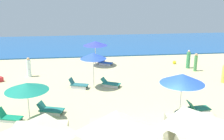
{
  "coord_description": "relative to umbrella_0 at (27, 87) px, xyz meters",
  "views": [
    {
      "loc": [
        -3.79,
        -11.21,
        6.91
      ],
      "look_at": [
        -1.5,
        7.56,
        1.22
      ],
      "focal_mm": 43.25,
      "sensor_mm": 36.0,
      "label": 1
    }
  ],
  "objects": [
    {
      "name": "ground_plane",
      "position": [
        6.59,
        -2.33,
        -2.06
      ],
      "size": [
        60.0,
        60.0,
        0.0
      ],
      "primitive_type": "plane",
      "color": "beige"
    },
    {
      "name": "ocean",
      "position": [
        6.59,
        20.88,
        -2.0
      ],
      "size": [
        60.0,
        13.59,
        0.12
      ],
      "primitive_type": "cube",
      "color": "#1F579B",
      "rests_on": "ground_plane"
    },
    {
      "name": "umbrella_0",
      "position": [
        0.0,
        0.0,
        0.0
      ],
      "size": [
        2.26,
        2.26,
        2.27
      ],
      "color": "silver",
      "rests_on": "ground_plane"
    },
    {
      "name": "lounge_chair_0_0",
      "position": [
        0.96,
        1.04,
        -1.83
      ],
      "size": [
        1.6,
        1.09,
        0.64
      ],
      "rotation": [
        0.0,
        0.0,
        1.25
      ],
      "color": "silver",
      "rests_on": "ground_plane"
    },
    {
      "name": "lounge_chair_0_1",
      "position": [
        -1.16,
        0.31,
        -1.82
      ],
      "size": [
        1.41,
        0.91,
        0.73
      ],
      "rotation": [
        0.0,
        0.0,
        1.27
      ],
      "color": "silver",
      "rests_on": "ground_plane"
    },
    {
      "name": "umbrella_1",
      "position": [
        4.22,
        10.82,
        0.07
      ],
      "size": [
        2.23,
        2.23,
        2.34
      ],
      "color": "silver",
      "rests_on": "ground_plane"
    },
    {
      "name": "lounge_chair_1_0",
      "position": [
        4.55,
        12.07,
        -1.78
      ],
      "size": [
        1.34,
        1.0,
        0.74
      ],
      "rotation": [
        0.0,
        0.0,
        1.16
      ],
      "color": "silver",
      "rests_on": "ground_plane"
    },
    {
      "name": "lounge_chair_1_1",
      "position": [
        5.1,
        11.01,
        -1.84
      ],
      "size": [
        1.49,
        1.2,
        0.64
      ],
      "rotation": [
        0.0,
        0.0,
        1.04
      ],
      "color": "silver",
      "rests_on": "ground_plane"
    },
    {
      "name": "umbrella_2",
      "position": [
        8.21,
        -0.38,
        0.24
      ],
      "size": [
        2.41,
        2.41,
        2.57
      ],
      "color": "silver",
      "rests_on": "ground_plane"
    },
    {
      "name": "lounge_chair_2_0",
      "position": [
        9.47,
        0.08,
        -1.79
      ],
      "size": [
        1.36,
        0.76,
        0.74
      ],
      "rotation": [
        0.0,
        0.0,
        1.67
      ],
      "color": "silver",
      "rests_on": "ground_plane"
    },
    {
      "name": "umbrella_4",
      "position": [
        3.72,
        4.94,
        0.33
      ],
      "size": [
        1.87,
        1.87,
        2.61
      ],
      "color": "silver",
      "rests_on": "ground_plane"
    },
    {
      "name": "lounge_chair_4_0",
      "position": [
        4.93,
        5.08,
        -1.83
      ],
      "size": [
        1.53,
        1.18,
        0.61
      ],
      "rotation": [
        0.0,
        0.0,
        1.09
      ],
      "color": "silver",
      "rests_on": "ground_plane"
    },
    {
      "name": "lounge_chair_4_1",
      "position": [
        2.58,
        4.99,
        -1.79
      ],
      "size": [
        1.47,
        0.99,
        0.74
      ],
      "rotation": [
        0.0,
        0.0,
        1.22
      ],
      "color": "silver",
      "rests_on": "ground_plane"
    },
    {
      "name": "beachgoer_0",
      "position": [
        12.78,
        8.07,
        -1.29
      ],
      "size": [
        0.34,
        0.34,
        1.59
      ],
      "rotation": [
        0.0,
        0.0,
        1.78
      ],
      "color": "#4E9A57",
      "rests_on": "ground_plane"
    },
    {
      "name": "beachgoer_1",
      "position": [
        -1.38,
        8.2,
        -1.3
      ],
      "size": [
        0.41,
        0.41,
        1.62
      ],
      "rotation": [
        0.0,
        0.0,
        4.49
      ],
      "color": "white",
      "rests_on": "ground_plane"
    },
    {
      "name": "beachgoer_2",
      "position": [
        13.68,
        4.92,
        -1.34
      ],
      "size": [
        0.4,
        0.4,
        1.53
      ],
      "rotation": [
        0.0,
        0.0,
        4.38
      ],
      "color": "#F5EA58",
      "rests_on": "ground_plane"
    },
    {
      "name": "beachgoer_3",
      "position": [
        12.5,
        9.03,
        -1.29
      ],
      "size": [
        0.44,
        0.44,
        1.67
      ],
      "rotation": [
        0.0,
        0.0,
        4.4
      ],
      "color": "#40985F",
      "rests_on": "ground_plane"
    },
    {
      "name": "cooler_box_0",
      "position": [
        -3.47,
        7.24,
        -1.89
      ],
      "size": [
        0.59,
        0.6,
        0.36
      ],
      "primitive_type": "cube",
      "rotation": [
        0.0,
        0.0,
        2.28
      ],
      "color": "red",
      "rests_on": "ground_plane"
    },
    {
      "name": "beach_ball_2",
      "position": [
        11.78,
        10.54,
        -1.9
      ],
      "size": [
        0.33,
        0.33,
        0.33
      ],
      "primitive_type": "sphere",
      "color": "yellow",
      "rests_on": "ground_plane"
    }
  ]
}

